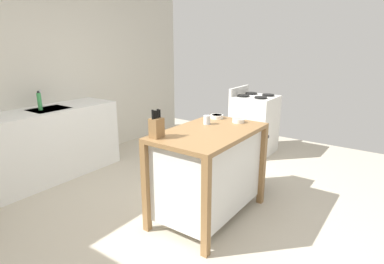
{
  "coord_description": "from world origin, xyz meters",
  "views": [
    {
      "loc": [
        -2.19,
        -1.59,
        1.69
      ],
      "look_at": [
        0.22,
        0.12,
        0.84
      ],
      "focal_mm": 29.56,
      "sensor_mm": 36.0,
      "label": 1
    }
  ],
  "objects_px": {
    "bottle_spray_cleaner": "(39,101)",
    "stove": "(254,124)",
    "kitchen_island": "(209,169)",
    "bowl_ceramic_wide": "(238,120)",
    "drinking_cup": "(207,120)",
    "bowl_ceramic_small": "(217,116)",
    "sink_faucet": "(40,99)",
    "knife_block": "(157,127)",
    "trash_bin": "(250,162)"
  },
  "relations": [
    {
      "from": "sink_faucet",
      "to": "bottle_spray_cleaner",
      "type": "distance_m",
      "value": 0.17
    },
    {
      "from": "bowl_ceramic_small",
      "to": "bottle_spray_cleaner",
      "type": "bearing_deg",
      "value": 113.57
    },
    {
      "from": "kitchen_island",
      "to": "bowl_ceramic_small",
      "type": "height_order",
      "value": "bowl_ceramic_small"
    },
    {
      "from": "sink_faucet",
      "to": "stove",
      "type": "xyz_separation_m",
      "value": [
        2.33,
        -1.85,
        -0.54
      ]
    },
    {
      "from": "bowl_ceramic_wide",
      "to": "stove",
      "type": "bearing_deg",
      "value": 18.4
    },
    {
      "from": "sink_faucet",
      "to": "bottle_spray_cleaner",
      "type": "bearing_deg",
      "value": -123.67
    },
    {
      "from": "drinking_cup",
      "to": "stove",
      "type": "bearing_deg",
      "value": 9.44
    },
    {
      "from": "knife_block",
      "to": "trash_bin",
      "type": "relative_size",
      "value": 0.4
    },
    {
      "from": "sink_faucet",
      "to": "stove",
      "type": "bearing_deg",
      "value": -38.4
    },
    {
      "from": "bottle_spray_cleaner",
      "to": "bowl_ceramic_wide",
      "type": "bearing_deg",
      "value": -69.62
    },
    {
      "from": "knife_block",
      "to": "sink_faucet",
      "type": "xyz_separation_m",
      "value": [
        0.14,
        2.05,
        0.02
      ]
    },
    {
      "from": "stove",
      "to": "kitchen_island",
      "type": "bearing_deg",
      "value": -167.5
    },
    {
      "from": "kitchen_island",
      "to": "bowl_ceramic_small",
      "type": "bearing_deg",
      "value": 22.82
    },
    {
      "from": "bowl_ceramic_wide",
      "to": "bowl_ceramic_small",
      "type": "height_order",
      "value": "same"
    },
    {
      "from": "kitchen_island",
      "to": "drinking_cup",
      "type": "bearing_deg",
      "value": 38.9
    },
    {
      "from": "drinking_cup",
      "to": "knife_block",
      "type": "bearing_deg",
      "value": 170.13
    },
    {
      "from": "drinking_cup",
      "to": "stove",
      "type": "distance_m",
      "value": 1.93
    },
    {
      "from": "bottle_spray_cleaner",
      "to": "trash_bin",
      "type": "bearing_deg",
      "value": -61.02
    },
    {
      "from": "kitchen_island",
      "to": "bowl_ceramic_wide",
      "type": "distance_m",
      "value": 0.59
    },
    {
      "from": "kitchen_island",
      "to": "stove",
      "type": "relative_size",
      "value": 1.14
    },
    {
      "from": "bowl_ceramic_small",
      "to": "bottle_spray_cleaner",
      "type": "distance_m",
      "value": 2.15
    },
    {
      "from": "knife_block",
      "to": "stove",
      "type": "bearing_deg",
      "value": 4.55
    },
    {
      "from": "stove",
      "to": "sink_faucet",
      "type": "bearing_deg",
      "value": 141.6
    },
    {
      "from": "knife_block",
      "to": "bowl_ceramic_small",
      "type": "xyz_separation_m",
      "value": [
        0.9,
        -0.06,
        -0.07
      ]
    },
    {
      "from": "kitchen_island",
      "to": "bottle_spray_cleaner",
      "type": "bearing_deg",
      "value": 100.83
    },
    {
      "from": "drinking_cup",
      "to": "trash_bin",
      "type": "height_order",
      "value": "drinking_cup"
    },
    {
      "from": "bowl_ceramic_wide",
      "to": "sink_faucet",
      "type": "xyz_separation_m",
      "value": [
        -0.74,
        2.38,
        0.09
      ]
    },
    {
      "from": "stove",
      "to": "trash_bin",
      "type": "bearing_deg",
      "value": -157.08
    },
    {
      "from": "bowl_ceramic_wide",
      "to": "bottle_spray_cleaner",
      "type": "relative_size",
      "value": 0.52
    },
    {
      "from": "kitchen_island",
      "to": "sink_faucet",
      "type": "height_order",
      "value": "sink_faucet"
    },
    {
      "from": "knife_block",
      "to": "bowl_ceramic_wide",
      "type": "distance_m",
      "value": 0.94
    },
    {
      "from": "trash_bin",
      "to": "stove",
      "type": "relative_size",
      "value": 0.63
    },
    {
      "from": "bowl_ceramic_small",
      "to": "sink_faucet",
      "type": "bearing_deg",
      "value": 109.88
    },
    {
      "from": "knife_block",
      "to": "bowl_ceramic_wide",
      "type": "bearing_deg",
      "value": -20.92
    },
    {
      "from": "knife_block",
      "to": "trash_bin",
      "type": "height_order",
      "value": "knife_block"
    },
    {
      "from": "bottle_spray_cleaner",
      "to": "stove",
      "type": "xyz_separation_m",
      "value": [
        2.43,
        -1.71,
        -0.54
      ]
    },
    {
      "from": "kitchen_island",
      "to": "bowl_ceramic_wide",
      "type": "bearing_deg",
      "value": -11.34
    },
    {
      "from": "drinking_cup",
      "to": "stove",
      "type": "xyz_separation_m",
      "value": [
        1.84,
        0.31,
        -0.48
      ]
    },
    {
      "from": "knife_block",
      "to": "bowl_ceramic_small",
      "type": "relative_size",
      "value": 1.83
    },
    {
      "from": "stove",
      "to": "bottle_spray_cleaner",
      "type": "bearing_deg",
      "value": 144.9
    },
    {
      "from": "sink_faucet",
      "to": "bottle_spray_cleaner",
      "type": "height_order",
      "value": "bottle_spray_cleaner"
    },
    {
      "from": "kitchen_island",
      "to": "stove",
      "type": "distance_m",
      "value": 2.07
    },
    {
      "from": "bowl_ceramic_small",
      "to": "bowl_ceramic_wide",
      "type": "bearing_deg",
      "value": -95.52
    },
    {
      "from": "trash_bin",
      "to": "drinking_cup",
      "type": "bearing_deg",
      "value": 162.51
    },
    {
      "from": "sink_faucet",
      "to": "bowl_ceramic_small",
      "type": "bearing_deg",
      "value": -70.12
    },
    {
      "from": "kitchen_island",
      "to": "sink_faucet",
      "type": "distance_m",
      "value": 2.37
    },
    {
      "from": "knife_block",
      "to": "bowl_ceramic_small",
      "type": "distance_m",
      "value": 0.91
    },
    {
      "from": "trash_bin",
      "to": "bottle_spray_cleaner",
      "type": "xyz_separation_m",
      "value": [
        -1.23,
        2.22,
        0.68
      ]
    },
    {
      "from": "kitchen_island",
      "to": "drinking_cup",
      "type": "distance_m",
      "value": 0.49
    },
    {
      "from": "bowl_ceramic_small",
      "to": "drinking_cup",
      "type": "height_order",
      "value": "drinking_cup"
    }
  ]
}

